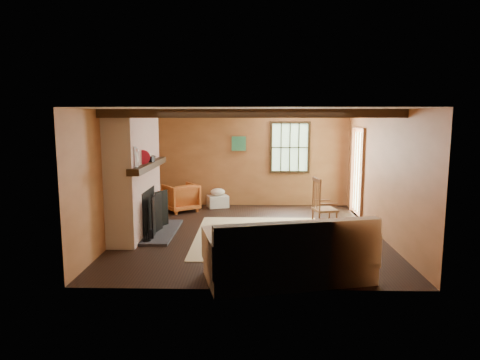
{
  "coord_description": "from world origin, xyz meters",
  "views": [
    {
      "loc": [
        -0.01,
        -8.17,
        2.28
      ],
      "look_at": [
        -0.21,
        0.4,
        1.01
      ],
      "focal_mm": 32.0,
      "sensor_mm": 36.0,
      "label": 1
    }
  ],
  "objects_px": {
    "sofa": "(290,257)",
    "armchair": "(181,197)",
    "fireplace": "(136,178)",
    "rocking_chair": "(323,208)",
    "laundry_basket": "(218,201)"
  },
  "relations": [
    {
      "from": "sofa",
      "to": "armchair",
      "type": "xyz_separation_m",
      "value": [
        -2.24,
        4.4,
        0.0
      ]
    },
    {
      "from": "armchair",
      "to": "sofa",
      "type": "bearing_deg",
      "value": 81.84
    },
    {
      "from": "fireplace",
      "to": "armchair",
      "type": "height_order",
      "value": "fireplace"
    },
    {
      "from": "fireplace",
      "to": "rocking_chair",
      "type": "xyz_separation_m",
      "value": [
        3.69,
        0.35,
        -0.65
      ]
    },
    {
      "from": "sofa",
      "to": "armchair",
      "type": "relative_size",
      "value": 3.36
    },
    {
      "from": "sofa",
      "to": "armchair",
      "type": "height_order",
      "value": "sofa"
    },
    {
      "from": "fireplace",
      "to": "rocking_chair",
      "type": "height_order",
      "value": "fireplace"
    },
    {
      "from": "laundry_basket",
      "to": "fireplace",
      "type": "bearing_deg",
      "value": -119.62
    },
    {
      "from": "rocking_chair",
      "to": "laundry_basket",
      "type": "xyz_separation_m",
      "value": [
        -2.3,
        2.11,
        -0.3
      ]
    },
    {
      "from": "rocking_chair",
      "to": "armchair",
      "type": "bearing_deg",
      "value": 50.01
    },
    {
      "from": "fireplace",
      "to": "laundry_basket",
      "type": "xyz_separation_m",
      "value": [
        1.4,
        2.46,
        -0.95
      ]
    },
    {
      "from": "laundry_basket",
      "to": "rocking_chair",
      "type": "bearing_deg",
      "value": -42.58
    },
    {
      "from": "fireplace",
      "to": "sofa",
      "type": "distance_m",
      "value": 3.75
    },
    {
      "from": "rocking_chair",
      "to": "sofa",
      "type": "height_order",
      "value": "rocking_chair"
    },
    {
      "from": "sofa",
      "to": "armchair",
      "type": "bearing_deg",
      "value": 103.17
    }
  ]
}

